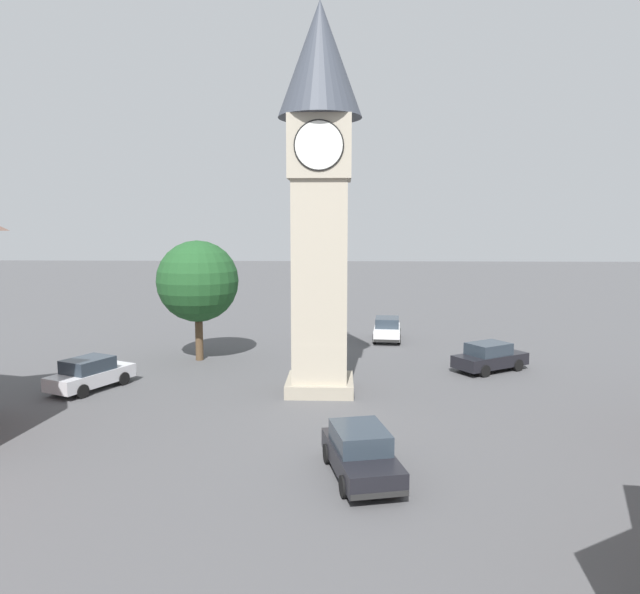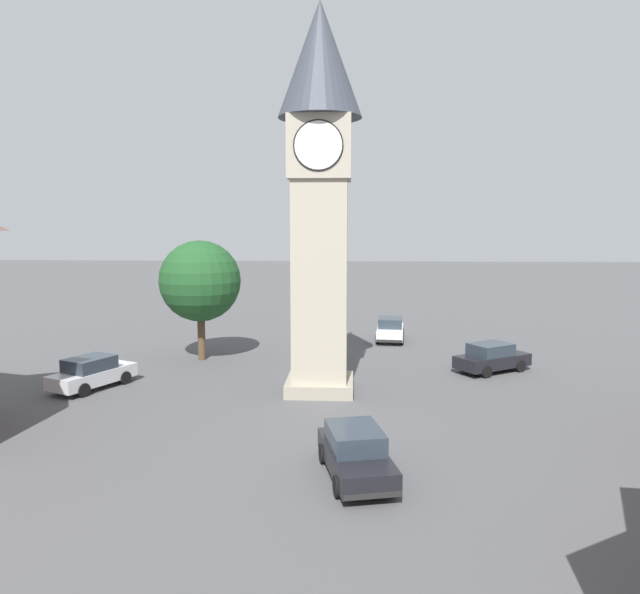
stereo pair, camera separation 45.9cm
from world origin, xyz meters
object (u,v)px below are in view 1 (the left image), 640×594
car_white_side (490,357)px  pedestrian (305,327)px  car_blue_kerb (90,374)px  tree (198,281)px  clock_tower (320,167)px  car_red_corner (387,329)px  car_silver_kerb (361,453)px

car_white_side → pedestrian: pedestrian is taller
car_blue_kerb → tree: 8.18m
clock_tower → car_blue_kerb: (-10.89, -0.12, -9.56)m
clock_tower → tree: 11.06m
car_blue_kerb → car_white_side: size_ratio=1.01×
car_red_corner → car_white_side: 9.53m
clock_tower → car_white_side: bearing=24.9°
clock_tower → car_blue_kerb: size_ratio=3.98×
car_silver_kerb → tree: bearing=119.6°
car_blue_kerb → car_white_side: bearing=12.1°
clock_tower → pedestrian: 15.01m
car_blue_kerb → clock_tower: bearing=0.6°
car_red_corner → clock_tower: bearing=-108.3°
clock_tower → car_silver_kerb: clock_tower is taller
pedestrian → tree: bearing=-135.9°
car_white_side → pedestrian: 12.83m
car_white_side → tree: (-16.12, 1.97, 3.80)m
car_silver_kerb → tree: tree is taller
car_blue_kerb → pedestrian: pedestrian is taller
car_white_side → tree: bearing=173.0°
clock_tower → car_silver_kerb: size_ratio=4.03×
pedestrian → car_red_corner: bearing=6.9°
clock_tower → tree: clock_tower is taller
car_blue_kerb → car_white_side: (19.81, 4.25, 0.00)m
car_blue_kerb → car_red_corner: (14.98, 12.47, 0.00)m
car_red_corner → tree: 13.45m
car_silver_kerb → tree: (-8.79, 15.44, 3.80)m
car_blue_kerb → car_red_corner: size_ratio=1.04×
clock_tower → tree: bearing=139.6°
clock_tower → car_red_corner: bearing=71.7°
car_blue_kerb → pedestrian: (9.45, 11.81, 0.25)m
tree → clock_tower: bearing=-40.4°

